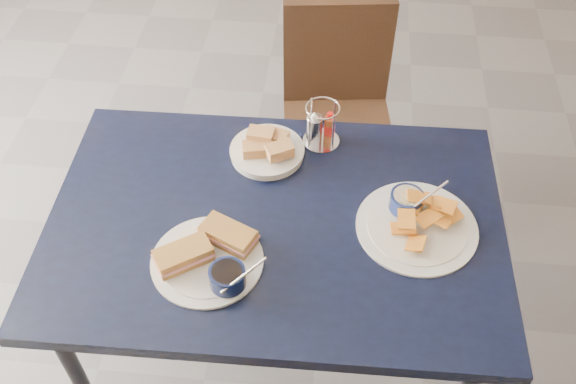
# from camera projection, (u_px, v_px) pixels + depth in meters

# --- Properties ---
(ground) EXTENTS (6.00, 6.00, 0.00)m
(ground) POSITION_uv_depth(u_px,v_px,m) (319.00, 312.00, 2.39)
(ground) COLOR #58585E
(ground) RESTS_ON ground
(dining_table) EXTENTS (1.24, 0.84, 0.75)m
(dining_table) POSITION_uv_depth(u_px,v_px,m) (276.00, 235.00, 1.77)
(dining_table) COLOR black
(dining_table) RESTS_ON ground
(chair_far) EXTENTS (0.45, 0.44, 0.86)m
(chair_far) POSITION_uv_depth(u_px,v_px,m) (340.00, 101.00, 2.45)
(chair_far) COLOR black
(chair_far) RESTS_ON ground
(sandwich_plate) EXTENTS (0.31, 0.29, 0.12)m
(sandwich_plate) POSITION_uv_depth(u_px,v_px,m) (211.00, 256.00, 1.61)
(sandwich_plate) COLOR white
(sandwich_plate) RESTS_ON dining_table
(plantain_plate) EXTENTS (0.32, 0.32, 0.12)m
(plantain_plate) POSITION_uv_depth(u_px,v_px,m) (415.00, 219.00, 1.70)
(plantain_plate) COLOR white
(plantain_plate) RESTS_ON dining_table
(bread_basket) EXTENTS (0.21, 0.21, 0.07)m
(bread_basket) POSITION_uv_depth(u_px,v_px,m) (267.00, 149.00, 1.87)
(bread_basket) COLOR white
(bread_basket) RESTS_ON dining_table
(condiment_caddy) EXTENTS (0.11, 0.11, 0.14)m
(condiment_caddy) POSITION_uv_depth(u_px,v_px,m) (320.00, 127.00, 1.88)
(condiment_caddy) COLOR silver
(condiment_caddy) RESTS_ON dining_table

